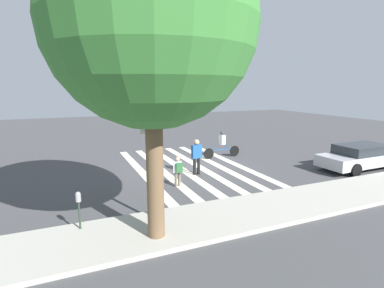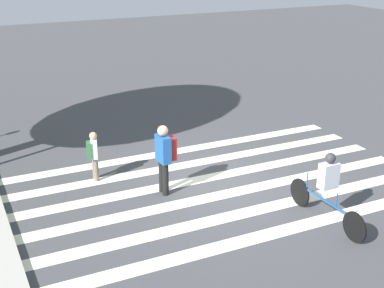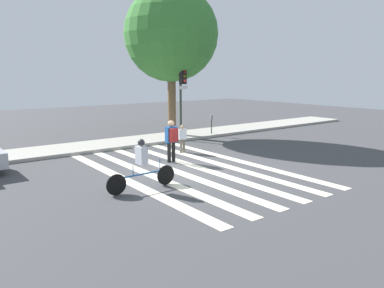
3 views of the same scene
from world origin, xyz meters
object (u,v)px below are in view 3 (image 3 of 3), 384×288
object	(u,v)px
street_tree	(171,35)
cyclist_near_curb	(142,163)
parking_meter	(212,120)
pedestrian_adult_yellow_jacket	(172,138)
pedestrian_adult_blue_shirt	(182,136)
traffic_light	(182,87)

from	to	relation	value
street_tree	cyclist_near_curb	xyz separation A→B (m)	(-6.38, -7.84, -4.81)
parking_meter	pedestrian_adult_yellow_jacket	bearing A→B (deg)	-143.48
street_tree	pedestrian_adult_yellow_jacket	world-z (taller)	street_tree
pedestrian_adult_blue_shirt	parking_meter	bearing A→B (deg)	-130.19
pedestrian_adult_blue_shirt	traffic_light	bearing A→B (deg)	-110.05
street_tree	cyclist_near_curb	size ratio (longest dim) A/B	3.45
traffic_light	cyclist_near_curb	distance (m)	9.09
traffic_light	street_tree	size ratio (longest dim) A/B	0.49
pedestrian_adult_yellow_jacket	pedestrian_adult_blue_shirt	xyz separation A→B (m)	(1.44, 1.32, -0.25)
cyclist_near_curb	street_tree	bearing A→B (deg)	49.58
traffic_light	parking_meter	size ratio (longest dim) A/B	3.22
street_tree	cyclist_near_curb	distance (m)	11.20
traffic_light	pedestrian_adult_yellow_jacket	size ratio (longest dim) A/B	2.37
traffic_light	pedestrian_adult_blue_shirt	bearing A→B (deg)	-125.75
street_tree	cyclist_near_curb	bearing A→B (deg)	-129.15
street_tree	pedestrian_adult_blue_shirt	xyz separation A→B (m)	(-2.15, -3.99, -4.92)
traffic_light	street_tree	distance (m)	3.17
parking_meter	cyclist_near_curb	distance (m)	10.59
traffic_light	pedestrian_adult_blue_shirt	distance (m)	3.82
traffic_light	parking_meter	world-z (taller)	traffic_light
parking_meter	pedestrian_adult_blue_shirt	world-z (taller)	pedestrian_adult_blue_shirt
cyclist_near_curb	traffic_light	bearing A→B (deg)	45.26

